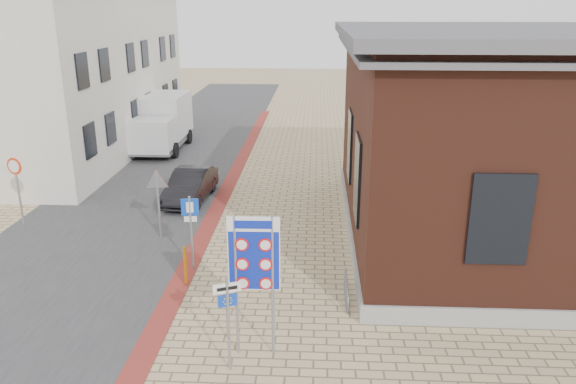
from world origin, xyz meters
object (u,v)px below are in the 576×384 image
(sedan, at_px, (191,185))
(bollard, at_px, (185,265))
(box_truck, at_px, (162,122))
(essen_sign, at_px, (228,311))
(border_sign, at_px, (254,256))
(parking_sign, at_px, (191,221))

(sedan, distance_m, bollard, 7.23)
(sedan, relative_size, bollard, 3.34)
(box_truck, height_order, essen_sign, box_truck)
(box_truck, relative_size, essen_sign, 2.52)
(border_sign, height_order, bollard, border_sign)
(essen_sign, relative_size, parking_sign, 0.96)
(box_truck, xyz_separation_m, essen_sign, (6.51, -19.15, -0.06))
(sedan, xyz_separation_m, bollard, (1.40, -7.09, -0.06))
(essen_sign, height_order, parking_sign, parking_sign)
(parking_sign, distance_m, bollard, 1.34)
(essen_sign, relative_size, bollard, 1.92)
(parking_sign, bearing_deg, box_truck, 101.09)
(sedan, height_order, box_truck, box_truck)
(bollard, bearing_deg, parking_sign, 90.00)
(bollard, bearing_deg, essen_sign, -64.65)
(box_truck, relative_size, parking_sign, 2.41)
(border_sign, relative_size, essen_sign, 1.50)
(box_truck, height_order, bollard, box_truck)
(sedan, bearing_deg, essen_sign, -69.33)
(border_sign, xyz_separation_m, bollard, (-2.30, 3.18, -1.80))
(sedan, bearing_deg, border_sign, -65.90)
(sedan, bearing_deg, parking_sign, -72.93)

